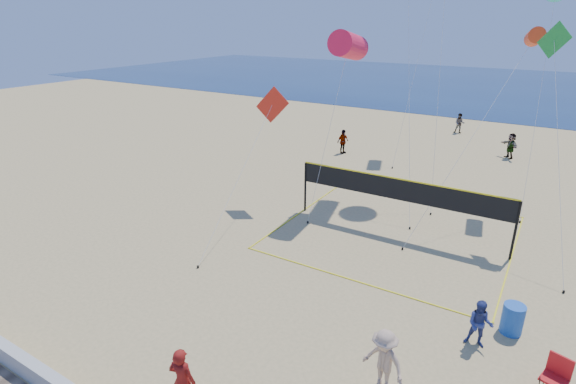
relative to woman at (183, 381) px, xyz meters
The scene contains 14 objects.
ocean 63.68m from the woman, 88.29° to the left, with size 140.00×50.00×0.03m, color #10254E.
woman is the anchor object (origin of this frame).
bystander_a 8.33m from the woman, 48.15° to the left, with size 0.72×0.56×1.48m, color navy.
bystander_b 4.93m from the woman, 39.64° to the left, with size 1.17×0.67×1.80m, color tan.
far_person_0 23.11m from the woman, 105.86° to the left, with size 0.99×0.41×1.69m, color gray.
far_person_1 27.41m from the woman, 82.02° to the left, with size 1.59×0.51×1.72m, color gray.
far_person_3 32.66m from the woman, 91.20° to the left, with size 0.79×0.62×1.63m, color gray.
camp_chair 9.25m from the woman, 35.35° to the left, with size 0.71×0.83×1.20m.
trash_barrel 9.72m from the woman, 49.40° to the left, with size 0.64×0.64×0.95m, color blue.
volleyball_net 12.22m from the woman, 84.94° to the left, with size 9.56×9.41×2.54m.
kite_0 15.71m from the woman, 99.98° to the left, with size 1.43×4.51×8.48m.
kite_2 20.20m from the woman, 75.69° to the left, with size 3.37×8.56×8.58m.
kite_3 13.80m from the woman, 114.72° to the left, with size 2.24×7.33×5.92m.
kite_4 17.25m from the woman, 68.90° to the left, with size 2.68×5.02×8.83m.
Camera 1 is at (4.55, -7.34, 8.93)m, focal length 28.00 mm.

